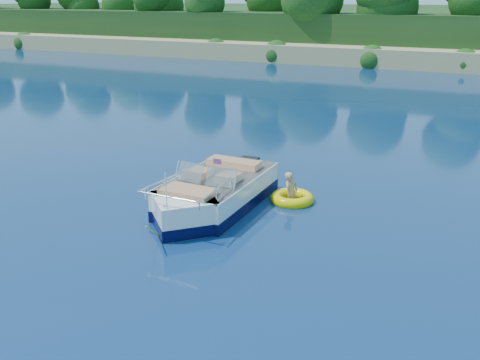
{
  "coord_description": "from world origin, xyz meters",
  "views": [
    {
      "loc": [
        3.75,
        -9.38,
        5.51
      ],
      "look_at": [
        -2.01,
        2.79,
        0.85
      ],
      "focal_mm": 40.0,
      "sensor_mm": 36.0,
      "label": 1
    }
  ],
  "objects": [
    {
      "name": "boy",
      "position": [
        -0.96,
        3.96,
        0.0
      ],
      "size": [
        0.49,
        0.76,
        1.39
      ],
      "primitive_type": "imported",
      "rotation": [
        0.0,
        -0.17,
        1.31
      ],
      "color": "tan",
      "rests_on": "ground"
    },
    {
      "name": "ground",
      "position": [
        0.0,
        0.0,
        0.0
      ],
      "size": [
        160.0,
        160.0,
        0.0
      ],
      "primitive_type": "plane",
      "color": "#0A2449",
      "rests_on": "ground"
    },
    {
      "name": "tow_tube",
      "position": [
        -0.94,
        3.98,
        0.08
      ],
      "size": [
        1.26,
        1.26,
        0.33
      ],
      "rotation": [
        0.0,
        0.0,
        -0.02
      ],
      "color": "#F7D903",
      "rests_on": "ground"
    },
    {
      "name": "shoreline",
      "position": [
        0.0,
        63.77,
        0.98
      ],
      "size": [
        170.0,
        59.0,
        6.0
      ],
      "color": "tan",
      "rests_on": "ground"
    },
    {
      "name": "motorboat",
      "position": [
        -2.72,
        2.5,
        0.37
      ],
      "size": [
        2.06,
        5.7,
        1.9
      ],
      "rotation": [
        0.0,
        0.0,
        -0.01
      ],
      "color": "white",
      "rests_on": "ground"
    }
  ]
}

